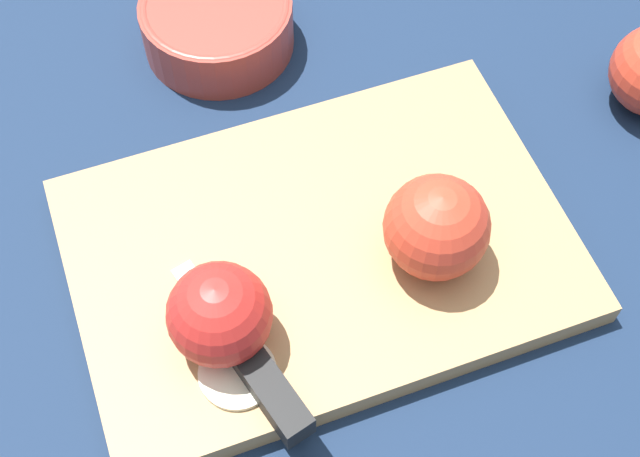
# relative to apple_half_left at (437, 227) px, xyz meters

# --- Properties ---
(ground_plane) EXTENTS (4.00, 4.00, 0.00)m
(ground_plane) POSITION_rel_apple_half_left_xyz_m (0.07, -0.05, -0.06)
(ground_plane) COLOR #14233D
(cutting_board) EXTENTS (0.40, 0.29, 0.02)m
(cutting_board) POSITION_rel_apple_half_left_xyz_m (0.07, -0.05, -0.05)
(cutting_board) COLOR #A37A4C
(cutting_board) RESTS_ON ground_plane
(apple_half_left) EXTENTS (0.08, 0.08, 0.08)m
(apple_half_left) POSITION_rel_apple_half_left_xyz_m (0.00, 0.00, 0.00)
(apple_half_left) COLOR red
(apple_half_left) RESTS_ON cutting_board
(apple_half_right) EXTENTS (0.07, 0.07, 0.07)m
(apple_half_right) POSITION_rel_apple_half_left_xyz_m (0.17, -0.00, -0.00)
(apple_half_right) COLOR red
(apple_half_right) RESTS_ON cutting_board
(knife) EXTENTS (0.05, 0.16, 0.02)m
(knife) POSITION_rel_apple_half_left_xyz_m (0.16, 0.04, -0.03)
(knife) COLOR silver
(knife) RESTS_ON cutting_board
(apple_slice) EXTENTS (0.06, 0.06, 0.00)m
(apple_slice) POSITION_rel_apple_half_left_xyz_m (0.17, 0.03, -0.04)
(apple_slice) COLOR beige
(apple_slice) RESTS_ON cutting_board
(bowl) EXTENTS (0.14, 0.14, 0.05)m
(bowl) POSITION_rel_apple_half_left_xyz_m (0.06, -0.29, -0.03)
(bowl) COLOR #99382D
(bowl) RESTS_ON ground_plane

